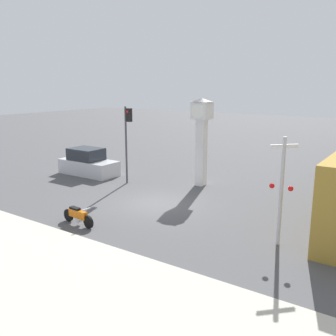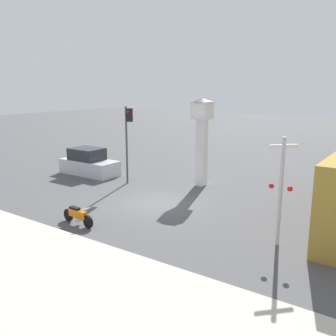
{
  "view_description": "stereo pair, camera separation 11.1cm",
  "coord_description": "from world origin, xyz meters",
  "px_view_note": "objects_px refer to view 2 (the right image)",
  "views": [
    {
      "loc": [
        10.95,
        -14.96,
        6.03
      ],
      "look_at": [
        0.7,
        0.06,
        1.97
      ],
      "focal_mm": 40.0,
      "sensor_mm": 36.0,
      "label": 1
    },
    {
      "loc": [
        11.04,
        -14.89,
        6.03
      ],
      "look_at": [
        0.7,
        0.06,
        1.97
      ],
      "focal_mm": 40.0,
      "sensor_mm": 36.0,
      "label": 2
    }
  ],
  "objects_px": {
    "motorcycle": "(78,216)",
    "parked_car": "(89,163)",
    "traffic_light": "(128,132)",
    "railroad_crossing_signal": "(281,188)",
    "clock_tower": "(202,129)"
  },
  "relations": [
    {
      "from": "clock_tower",
      "to": "railroad_crossing_signal",
      "type": "height_order",
      "value": "clock_tower"
    },
    {
      "from": "motorcycle",
      "to": "traffic_light",
      "type": "xyz_separation_m",
      "value": [
        -2.75,
        6.67,
        2.83
      ]
    },
    {
      "from": "railroad_crossing_signal",
      "to": "parked_car",
      "type": "height_order",
      "value": "railroad_crossing_signal"
    },
    {
      "from": "traffic_light",
      "to": "clock_tower",
      "type": "bearing_deg",
      "value": 28.83
    },
    {
      "from": "clock_tower",
      "to": "parked_car",
      "type": "xyz_separation_m",
      "value": [
        -7.79,
        -1.83,
        -2.71
      ]
    },
    {
      "from": "railroad_crossing_signal",
      "to": "parked_car",
      "type": "relative_size",
      "value": 1.0
    },
    {
      "from": "traffic_light",
      "to": "parked_car",
      "type": "distance_m",
      "value": 4.62
    },
    {
      "from": "motorcycle",
      "to": "traffic_light",
      "type": "bearing_deg",
      "value": 116.91
    },
    {
      "from": "traffic_light",
      "to": "parked_car",
      "type": "relative_size",
      "value": 1.13
    },
    {
      "from": "clock_tower",
      "to": "parked_car",
      "type": "height_order",
      "value": "clock_tower"
    },
    {
      "from": "railroad_crossing_signal",
      "to": "parked_car",
      "type": "xyz_separation_m",
      "value": [
        -14.56,
        4.1,
        -1.52
      ]
    },
    {
      "from": "motorcycle",
      "to": "parked_car",
      "type": "distance_m",
      "value": 9.64
    },
    {
      "from": "motorcycle",
      "to": "parked_car",
      "type": "height_order",
      "value": "parked_car"
    },
    {
      "from": "clock_tower",
      "to": "railroad_crossing_signal",
      "type": "bearing_deg",
      "value": -41.26
    },
    {
      "from": "railroad_crossing_signal",
      "to": "traffic_light",
      "type": "bearing_deg",
      "value": 160.52
    }
  ]
}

